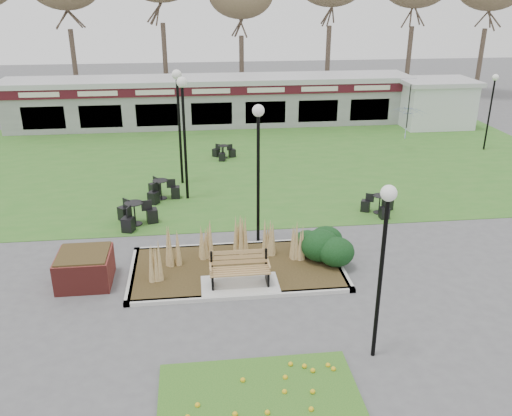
{
  "coord_description": "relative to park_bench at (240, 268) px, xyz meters",
  "views": [
    {
      "loc": [
        -1.12,
        -13.21,
        7.97
      ],
      "look_at": [
        0.68,
        2.0,
        1.68
      ],
      "focal_mm": 38.0,
      "sensor_mm": 36.0,
      "label": 1
    }
  ],
  "objects": [
    {
      "name": "lamp_post_mid_left",
      "position": [
        -1.69,
        9.04,
        2.95
      ],
      "size": [
        0.4,
        0.4,
        4.86
      ],
      "color": "black",
      "rests_on": "ground"
    },
    {
      "name": "bistro_set_d",
      "position": [
        0.32,
        12.5,
        -0.35
      ],
      "size": [
        1.19,
        1.15,
        0.64
      ],
      "color": "black",
      "rests_on": "ground"
    },
    {
      "name": "food_pavilion",
      "position": [
        0.0,
        19.71,
        0.89
      ],
      "size": [
        24.6,
        3.4,
        2.9
      ],
      "color": "gray",
      "rests_on": "ground"
    },
    {
      "name": "planting_bed",
      "position": [
        1.27,
        1.1,
        -0.22
      ],
      "size": [
        6.75,
        3.4,
        1.27
      ],
      "color": "#332814",
      "rests_on": "ground"
    },
    {
      "name": "brick_planter",
      "position": [
        -4.4,
        0.75,
        -0.11
      ],
      "size": [
        1.5,
        1.5,
        0.95
      ],
      "color": "maroon",
      "rests_on": "ground"
    },
    {
      "name": "lamp_post_near_left",
      "position": [
        0.89,
        2.95,
        2.78
      ],
      "size": [
        0.38,
        0.38,
        4.62
      ],
      "color": "black",
      "rests_on": "ground"
    },
    {
      "name": "service_hut",
      "position": [
        13.5,
        17.75,
        0.86
      ],
      "size": [
        4.4,
        3.4,
        2.83
      ],
      "color": "silver",
      "rests_on": "ground"
    },
    {
      "name": "bistro_set_b",
      "position": [
        -2.52,
        7.22,
        -0.31
      ],
      "size": [
        1.3,
        1.48,
        0.78
      ],
      "color": "black",
      "rests_on": "ground"
    },
    {
      "name": "lamp_post_near_right",
      "position": [
        2.8,
        -3.47,
        2.48
      ],
      "size": [
        0.35,
        0.35,
        4.21
      ],
      "color": "black",
      "rests_on": "ground"
    },
    {
      "name": "flower_bed",
      "position": [
        0.0,
        -4.85,
        -0.52
      ],
      "size": [
        4.2,
        3.0,
        0.16
      ],
      "color": "#245F1B",
      "rests_on": "ground"
    },
    {
      "name": "park_bench",
      "position": [
        0.0,
        0.0,
        0.0
      ],
      "size": [
        1.7,
        0.66,
        0.93
      ],
      "color": "#9D7947",
      "rests_on": "ground"
    },
    {
      "name": "patio_umbrella",
      "position": [
        9.77,
        12.75,
        0.88
      ],
      "size": [
        1.89,
        1.92,
        2.31
      ],
      "color": "black",
      "rests_on": "ground"
    },
    {
      "name": "lamp_post_mid_right",
      "position": [
        -1.47,
        7.14,
        2.95
      ],
      "size": [
        0.4,
        0.4,
        4.86
      ],
      "color": "black",
      "rests_on": "ground"
    },
    {
      "name": "lamp_post_far_right",
      "position": [
        14.0,
        12.43,
        2.26
      ],
      "size": [
        0.32,
        0.32,
        3.91
      ],
      "color": "black",
      "rests_on": "ground"
    },
    {
      "name": "bistro_set_a",
      "position": [
        -3.34,
        4.75,
        -0.29
      ],
      "size": [
        1.5,
        1.54,
        0.84
      ],
      "color": "black",
      "rests_on": "ground"
    },
    {
      "name": "ground",
      "position": [
        0.0,
        -0.25,
        -0.59
      ],
      "size": [
        100.0,
        100.0,
        0.0
      ],
      "primitive_type": "plane",
      "color": "#515154",
      "rests_on": "ground"
    },
    {
      "name": "lawn",
      "position": [
        0.0,
        11.75,
        -0.58
      ],
      "size": [
        34.0,
        16.0,
        0.02
      ],
      "primitive_type": "cube",
      "color": "#306B22",
      "rests_on": "ground"
    },
    {
      "name": "bistro_set_c",
      "position": [
        5.71,
        4.75,
        -0.33
      ],
      "size": [
        1.33,
        1.18,
        0.71
      ],
      "color": "black",
      "rests_on": "ground"
    }
  ]
}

